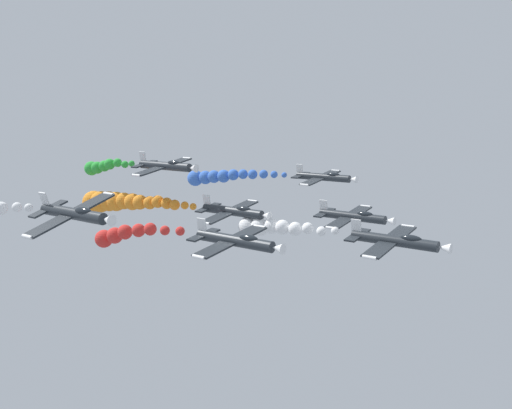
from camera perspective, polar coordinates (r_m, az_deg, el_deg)
The scene contains 12 objects.
airplane_lead at distance 56.63m, azimuth 14.24°, elevation -3.65°, with size 9.49×10.35×2.82m.
smoke_trail_lead at distance 64.80m, azimuth 1.22°, elevation -2.35°, with size 2.46×13.70×2.77m.
airplane_left_inner at distance 70.47m, azimuth 10.04°, elevation -1.21°, with size 9.50×10.35×2.79m.
airplane_right_inner at distance 52.73m, azimuth -2.12°, elevation -3.76°, with size 9.51×10.35×2.72m.
smoke_trail_right_inner at distance 66.05m, azimuth -13.74°, elevation -3.05°, with size 2.65×15.66×4.48m.
airplane_left_outer at distance 67.45m, azimuth -2.35°, elevation -0.70°, with size 9.49×10.35×2.82m.
smoke_trail_left_outer at distance 82.90m, azimuth -14.38°, elevation 0.27°, with size 3.50×22.06×3.81m.
airplane_right_outer at distance 83.77m, azimuth 7.04°, elevation 2.84°, with size 9.51×10.35×2.73m.
smoke_trail_right_outer at distance 95.90m, azimuth -4.07°, elevation 2.90°, with size 3.12×20.54×3.69m.
airplane_trailing at distance 53.37m, azimuth -18.34°, elevation -0.90°, with size 9.22×10.35×3.41m.
airplane_high_slot at distance 73.33m, azimuth -9.34°, elevation 3.98°, with size 9.48×10.35×2.86m.
smoke_trail_high_slot at distance 84.47m, azimuth -15.74°, elevation 3.80°, with size 2.30×11.42×2.89m.
Camera 1 is at (50.31, 38.78, 102.71)m, focal length 38.62 mm.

